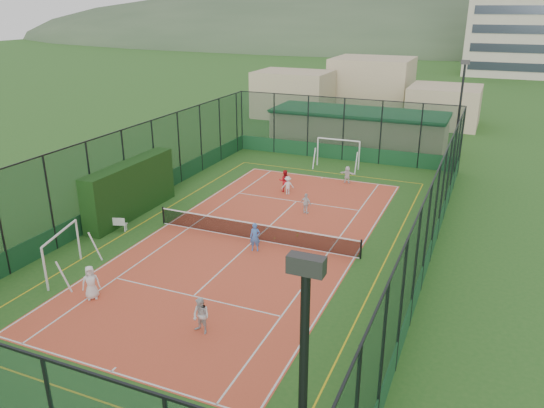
{
  "coord_description": "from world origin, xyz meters",
  "views": [
    {
      "loc": [
        10.97,
        -23.57,
        11.89
      ],
      "look_at": [
        -0.04,
        2.46,
        1.2
      ],
      "focal_mm": 35.0,
      "sensor_mm": 36.0,
      "label": 1
    }
  ],
  "objects_px": {
    "futsal_goal_far": "(338,154)",
    "child_near_mid": "(255,237)",
    "child_near_right": "(201,316)",
    "child_far_back": "(347,174)",
    "white_bench": "(114,223)",
    "child_far_right": "(306,204)",
    "floodlight_ne": "(458,119)",
    "child_near_left": "(91,282)",
    "child_far_left": "(288,185)",
    "futsal_goal_near": "(63,254)",
    "coach": "(285,181)",
    "clubhouse": "(358,128)"
  },
  "relations": [
    {
      "from": "futsal_goal_far",
      "to": "child_far_back",
      "type": "bearing_deg",
      "value": -64.78
    },
    {
      "from": "clubhouse",
      "to": "child_near_left",
      "type": "height_order",
      "value": "clubhouse"
    },
    {
      "from": "coach",
      "to": "white_bench",
      "type": "bearing_deg",
      "value": 34.91
    },
    {
      "from": "floodlight_ne",
      "to": "child_near_mid",
      "type": "relative_size",
      "value": 5.53
    },
    {
      "from": "white_bench",
      "to": "child_near_left",
      "type": "distance_m",
      "value": 7.44
    },
    {
      "from": "child_near_right",
      "to": "child_far_back",
      "type": "height_order",
      "value": "child_near_right"
    },
    {
      "from": "futsal_goal_far",
      "to": "child_near_mid",
      "type": "height_order",
      "value": "futsal_goal_far"
    },
    {
      "from": "child_far_back",
      "to": "coach",
      "type": "xyz_separation_m",
      "value": [
        -3.41,
        -3.41,
        0.14
      ]
    },
    {
      "from": "floodlight_ne",
      "to": "child_far_right",
      "type": "xyz_separation_m",
      "value": [
        -7.35,
        -11.92,
        -3.48
      ]
    },
    {
      "from": "child_near_mid",
      "to": "child_far_back",
      "type": "height_order",
      "value": "child_near_mid"
    },
    {
      "from": "white_bench",
      "to": "child_far_right",
      "type": "xyz_separation_m",
      "value": [
        9.05,
        6.57,
        0.23
      ]
    },
    {
      "from": "floodlight_ne",
      "to": "child_near_right",
      "type": "distance_m",
      "value": 26.37
    },
    {
      "from": "futsal_goal_near",
      "to": "child_near_right",
      "type": "xyz_separation_m",
      "value": [
        8.32,
        -1.66,
        -0.3
      ]
    },
    {
      "from": "clubhouse",
      "to": "child_far_back",
      "type": "height_order",
      "value": "clubhouse"
    },
    {
      "from": "child_far_right",
      "to": "floodlight_ne",
      "type": "bearing_deg",
      "value": -106.4
    },
    {
      "from": "child_far_back",
      "to": "clubhouse",
      "type": "bearing_deg",
      "value": -78.25
    },
    {
      "from": "floodlight_ne",
      "to": "futsal_goal_near",
      "type": "distance_m",
      "value": 28.21
    },
    {
      "from": "child_near_right",
      "to": "child_far_back",
      "type": "bearing_deg",
      "value": 102.16
    },
    {
      "from": "floodlight_ne",
      "to": "futsal_goal_far",
      "type": "relative_size",
      "value": 2.43
    },
    {
      "from": "child_near_mid",
      "to": "child_far_right",
      "type": "xyz_separation_m",
      "value": [
        0.68,
        5.88,
        -0.11
      ]
    },
    {
      "from": "child_near_mid",
      "to": "clubhouse",
      "type": "bearing_deg",
      "value": 76.37
    },
    {
      "from": "futsal_goal_far",
      "to": "coach",
      "type": "relative_size",
      "value": 2.26
    },
    {
      "from": "futsal_goal_far",
      "to": "child_near_right",
      "type": "distance_m",
      "value": 23.48
    },
    {
      "from": "clubhouse",
      "to": "child_near_right",
      "type": "distance_m",
      "value": 30.68
    },
    {
      "from": "futsal_goal_near",
      "to": "child_near_left",
      "type": "distance_m",
      "value": 2.99
    },
    {
      "from": "child_near_mid",
      "to": "child_far_left",
      "type": "distance_m",
      "value": 8.82
    },
    {
      "from": "child_far_left",
      "to": "child_far_right",
      "type": "distance_m",
      "value": 3.6
    },
    {
      "from": "child_near_mid",
      "to": "child_near_right",
      "type": "distance_m",
      "value": 7.51
    },
    {
      "from": "white_bench",
      "to": "futsal_goal_near",
      "type": "relative_size",
      "value": 0.46
    },
    {
      "from": "child_near_mid",
      "to": "child_far_left",
      "type": "xyz_separation_m",
      "value": [
        -1.6,
        8.67,
        -0.12
      ]
    },
    {
      "from": "clubhouse",
      "to": "coach",
      "type": "relative_size",
      "value": 10.12
    },
    {
      "from": "floodlight_ne",
      "to": "child_far_right",
      "type": "height_order",
      "value": "floodlight_ne"
    },
    {
      "from": "futsal_goal_far",
      "to": "child_near_mid",
      "type": "xyz_separation_m",
      "value": [
        0.3,
        -16.0,
        -0.34
      ]
    },
    {
      "from": "white_bench",
      "to": "child_far_right",
      "type": "distance_m",
      "value": 11.18
    },
    {
      "from": "coach",
      "to": "child_far_left",
      "type": "bearing_deg",
      "value": 109.35
    },
    {
      "from": "futsal_goal_near",
      "to": "child_far_back",
      "type": "height_order",
      "value": "futsal_goal_near"
    },
    {
      "from": "futsal_goal_far",
      "to": "child_near_mid",
      "type": "distance_m",
      "value": 16.01
    },
    {
      "from": "white_bench",
      "to": "child_far_right",
      "type": "relative_size",
      "value": 1.17
    },
    {
      "from": "futsal_goal_near",
      "to": "child_far_right",
      "type": "height_order",
      "value": "futsal_goal_near"
    },
    {
      "from": "futsal_goal_near",
      "to": "child_near_left",
      "type": "xyz_separation_m",
      "value": [
        2.69,
        -1.27,
        -0.28
      ]
    },
    {
      "from": "child_near_mid",
      "to": "child_near_right",
      "type": "relative_size",
      "value": 1.01
    },
    {
      "from": "coach",
      "to": "child_far_back",
      "type": "bearing_deg",
      "value": -157.21
    },
    {
      "from": "coach",
      "to": "child_far_right",
      "type": "bearing_deg",
      "value": 107.3
    },
    {
      "from": "futsal_goal_near",
      "to": "child_far_left",
      "type": "relative_size",
      "value": 2.61
    },
    {
      "from": "futsal_goal_far",
      "to": "child_near_left",
      "type": "height_order",
      "value": "futsal_goal_far"
    },
    {
      "from": "child_near_mid",
      "to": "coach",
      "type": "bearing_deg",
      "value": 87.37
    },
    {
      "from": "floodlight_ne",
      "to": "child_far_back",
      "type": "xyz_separation_m",
      "value": [
        -6.63,
        -5.25,
        -3.5
      ]
    },
    {
      "from": "coach",
      "to": "child_near_right",
      "type": "bearing_deg",
      "value": 78.57
    },
    {
      "from": "futsal_goal_near",
      "to": "coach",
      "type": "relative_size",
      "value": 2.16
    },
    {
      "from": "child_near_mid",
      "to": "floodlight_ne",
      "type": "bearing_deg",
      "value": 50.68
    }
  ]
}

